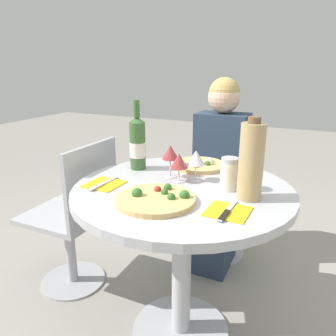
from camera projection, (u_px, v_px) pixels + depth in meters
ground_plane at (181, 331)px, 1.66m from camera, size 12.00×12.00×0.00m
dining_table at (182, 220)px, 1.47m from camera, size 0.96×0.96×0.78m
chair_behind_diner at (222, 191)px, 2.29m from camera, size 0.43×0.43×0.89m
seated_diner at (217, 181)px, 2.13m from camera, size 0.33×0.44×1.21m
chair_empty_side at (76, 219)px, 1.88m from camera, size 0.43×0.43×0.89m
pizza_large at (156, 199)px, 1.26m from camera, size 0.31×0.31×0.05m
pizza_small_far at (200, 165)px, 1.69m from camera, size 0.27×0.27×0.05m
wine_bottle at (138, 143)px, 1.63m from camera, size 0.08×0.08×0.34m
tall_carafe at (251, 161)px, 1.25m from camera, size 0.10×0.10×0.32m
sugar_shaker at (229, 174)px, 1.37m from camera, size 0.08×0.08×0.14m
wine_glass_center at (179, 161)px, 1.46m from camera, size 0.08×0.08×0.13m
wine_glass_back_left at (170, 153)px, 1.52m from camera, size 0.08×0.08×0.15m
wine_glass_back_right at (196, 158)px, 1.47m from camera, size 0.08×0.08×0.14m
place_setting_left at (104, 184)px, 1.44m from camera, size 0.15×0.19×0.01m
place_setting_right at (228, 211)px, 1.17m from camera, size 0.16×0.19×0.01m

